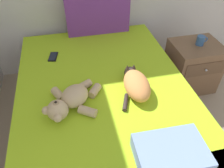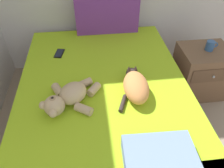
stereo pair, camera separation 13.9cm
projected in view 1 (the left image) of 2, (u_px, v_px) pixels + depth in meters
name	position (u px, v px, depth m)	size (l,w,h in m)	color
bed	(105.00, 111.00, 1.93)	(1.43, 2.06, 0.54)	brown
patterned_cushion	(97.00, 12.00, 2.31)	(0.67, 0.14, 0.46)	#72338C
cat	(136.00, 84.00, 1.69)	(0.26, 0.42, 0.15)	#D18447
teddy_bear	(70.00, 100.00, 1.56)	(0.44, 0.42, 0.16)	tan
cell_phone	(53.00, 57.00, 2.08)	(0.10, 0.16, 0.01)	black
throw_pillow	(170.00, 154.00, 1.26)	(0.40, 0.28, 0.11)	#728CB7
nightstand	(192.00, 66.00, 2.42)	(0.50, 0.45, 0.54)	brown
mug	(201.00, 40.00, 2.22)	(0.12, 0.08, 0.09)	#33598C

